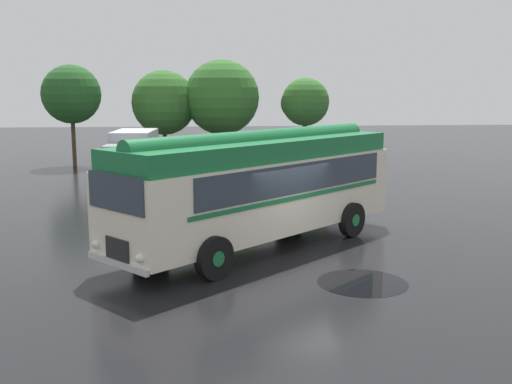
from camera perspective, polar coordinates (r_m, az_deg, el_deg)
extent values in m
plane|color=black|center=(17.26, 3.50, -5.89)|extent=(120.00, 120.00, 0.00)
cube|color=silver|center=(17.66, 0.44, -0.18)|extent=(9.11, 8.54, 2.10)
cube|color=#196B38|center=(17.48, 0.44, 4.12)|extent=(8.83, 8.26, 0.56)
cylinder|color=#196B38|center=(17.45, 0.44, 4.97)|extent=(7.47, 6.79, 0.60)
cube|color=#2D3842|center=(16.98, 4.27, 1.34)|extent=(5.98, 5.37, 0.84)
cube|color=#2D3842|center=(18.65, -1.81, 2.12)|extent=(5.98, 5.37, 0.84)
cube|color=#196B38|center=(16.99, 4.03, -0.50)|extent=(6.12, 5.50, 0.12)
cube|color=#196B38|center=(18.65, -2.01, 0.44)|extent=(6.12, 5.50, 0.12)
cube|color=#2D3842|center=(14.30, -13.26, -0.07)|extent=(1.50, 1.66, 0.88)
cube|color=black|center=(14.59, -13.07, -5.38)|extent=(0.65, 0.71, 0.56)
cube|color=silver|center=(14.67, -13.08, -6.64)|extent=(1.66, 1.83, 0.16)
sphere|color=white|center=(13.88, -11.00, -6.22)|extent=(0.22, 0.22, 0.22)
sphere|color=white|center=(15.33, -14.99, -4.85)|extent=(0.22, 0.22, 0.22)
cylinder|color=black|center=(14.85, -3.98, -6.29)|extent=(1.01, 0.94, 1.10)
cylinder|color=#196B38|center=(14.85, -3.98, -6.29)|extent=(0.50, 0.50, 0.39)
cylinder|color=black|center=(16.78, -10.08, -4.53)|extent=(1.01, 0.94, 1.10)
cylinder|color=#196B38|center=(16.78, -10.08, -4.53)|extent=(0.50, 0.50, 0.39)
cylinder|color=black|center=(19.32, 9.13, -2.61)|extent=(1.01, 0.94, 1.10)
cylinder|color=#196B38|center=(19.32, 9.13, -2.61)|extent=(0.50, 0.50, 0.39)
cylinder|color=black|center=(20.84, 3.19, -1.60)|extent=(1.01, 0.94, 1.10)
cylinder|color=#196B38|center=(20.84, 3.19, -1.60)|extent=(0.50, 0.50, 0.39)
cube|color=black|center=(31.43, -6.60, 2.42)|extent=(2.18, 4.37, 0.70)
cube|color=black|center=(31.50, -6.65, 3.67)|extent=(1.74, 2.34, 0.64)
cube|color=#2D3842|center=(31.57, -5.27, 3.71)|extent=(0.25, 1.92, 0.50)
cube|color=#2D3842|center=(31.44, -8.02, 3.63)|extent=(0.25, 1.92, 0.50)
cylinder|color=black|center=(30.28, -4.69, 1.51)|extent=(0.27, 0.66, 0.64)
cylinder|color=black|center=(30.12, -8.02, 1.40)|extent=(0.27, 0.66, 0.64)
cylinder|color=black|center=(32.85, -5.27, 2.15)|extent=(0.27, 0.66, 0.64)
cylinder|color=black|center=(32.69, -8.33, 2.05)|extent=(0.27, 0.66, 0.64)
cube|color=#B7BABF|center=(31.64, -1.57, 2.53)|extent=(1.87, 4.27, 0.70)
cube|color=#B7BABF|center=(31.71, -1.60, 3.77)|extent=(1.59, 2.24, 0.64)
cube|color=#2D3842|center=(31.80, -0.24, 3.79)|extent=(0.10, 1.93, 0.50)
cube|color=#2D3842|center=(31.64, -2.97, 3.75)|extent=(0.10, 1.93, 0.50)
cylinder|color=black|center=(30.51, 0.33, 1.61)|extent=(0.23, 0.65, 0.64)
cylinder|color=black|center=(30.32, -2.96, 1.54)|extent=(0.23, 0.65, 0.64)
cylinder|color=black|center=(33.07, -0.28, 2.24)|extent=(0.23, 0.65, 0.64)
cylinder|color=black|center=(32.90, -3.33, 2.18)|extent=(0.23, 0.65, 0.64)
cube|color=#4C5156|center=(31.98, 3.20, 2.60)|extent=(2.11, 4.35, 0.70)
cube|color=#4C5156|center=(32.05, 3.19, 3.82)|extent=(1.70, 2.32, 0.64)
cube|color=#2D3842|center=(32.10, 4.55, 3.81)|extent=(0.21, 1.92, 0.50)
cube|color=#2D3842|center=(32.03, 1.84, 3.83)|extent=(0.21, 1.92, 0.50)
cylinder|color=black|center=(30.79, 4.94, 1.64)|extent=(0.26, 0.66, 0.64)
cylinder|color=black|center=(30.71, 1.66, 1.65)|extent=(0.26, 0.66, 0.64)
cylinder|color=black|center=(33.37, 4.60, 2.28)|extent=(0.26, 0.66, 0.64)
cylinder|color=black|center=(33.29, 1.57, 2.29)|extent=(0.26, 0.66, 0.64)
cube|color=navy|center=(32.51, 8.35, 2.63)|extent=(1.74, 4.22, 0.70)
cube|color=navy|center=(32.58, 8.32, 3.83)|extent=(1.52, 2.20, 0.64)
cube|color=#2D3842|center=(32.77, 9.61, 3.83)|extent=(0.04, 1.93, 0.50)
cube|color=#2D3842|center=(32.41, 7.01, 3.83)|extent=(0.04, 1.93, 0.50)
cylinder|color=black|center=(31.54, 10.46, 1.71)|extent=(0.21, 0.64, 0.64)
cylinder|color=black|center=(31.10, 7.34, 1.68)|extent=(0.21, 0.64, 0.64)
cylinder|color=black|center=(34.03, 9.25, 2.33)|extent=(0.21, 0.64, 0.64)
cylinder|color=black|center=(33.62, 6.34, 2.30)|extent=(0.21, 0.64, 0.64)
cube|color=#B2B7BC|center=(32.49, -11.45, 3.92)|extent=(2.23, 4.05, 2.10)
cube|color=gray|center=(29.68, -12.35, 2.86)|extent=(2.00, 1.85, 1.60)
cube|color=#2D3842|center=(28.79, -12.69, 3.20)|extent=(1.70, 0.13, 0.72)
cylinder|color=black|center=(29.67, -10.30, 1.37)|extent=(0.29, 0.81, 0.80)
cylinder|color=black|center=(30.05, -14.23, 1.33)|extent=(0.29, 0.81, 0.80)
cylinder|color=black|center=(33.17, -9.41, 2.27)|extent=(0.29, 0.81, 0.80)
cylinder|color=black|center=(33.50, -12.94, 2.23)|extent=(0.29, 0.81, 0.80)
cylinder|color=#4C3823|center=(38.30, -16.97, 4.64)|extent=(0.25, 0.25, 3.03)
sphere|color=#235623|center=(38.17, -17.18, 8.89)|extent=(3.54, 3.54, 3.54)
sphere|color=#235623|center=(37.86, -17.69, 8.91)|extent=(2.32, 2.32, 2.32)
cylinder|color=#4C3823|center=(39.15, -8.66, 4.50)|extent=(0.27, 0.27, 2.27)
sphere|color=#336B28|center=(39.00, -8.76, 8.41)|extent=(4.10, 4.10, 4.10)
sphere|color=#336B28|center=(39.11, -8.58, 8.89)|extent=(2.66, 2.66, 2.66)
cylinder|color=#4C3823|center=(38.85, -3.22, 4.62)|extent=(0.25, 0.25, 2.35)
sphere|color=#336B28|center=(38.70, -3.26, 9.00)|extent=(4.77, 4.77, 4.77)
sphere|color=#336B28|center=(39.02, -3.15, 8.65)|extent=(3.32, 3.32, 3.32)
cylinder|color=#4C3823|center=(37.95, 4.67, 4.78)|extent=(0.32, 0.32, 2.75)
sphere|color=#336B28|center=(37.82, 4.72, 8.55)|extent=(2.98, 2.98, 2.98)
sphere|color=#336B28|center=(38.12, 3.90, 8.44)|extent=(2.04, 2.04, 2.04)
cylinder|color=black|center=(14.95, 10.10, -8.50)|extent=(2.20, 2.20, 0.01)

